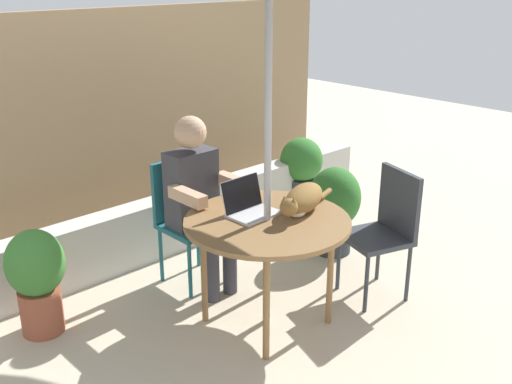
{
  "coord_description": "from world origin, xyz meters",
  "views": [
    {
      "loc": [
        -2.39,
        -2.41,
        2.16
      ],
      "look_at": [
        0.0,
        0.1,
        0.87
      ],
      "focal_mm": 42.54,
      "sensor_mm": 36.0,
      "label": 1
    }
  ],
  "objects_px": {
    "cat": "(302,200)",
    "person_seated": "(198,194)",
    "chair_occupied": "(185,211)",
    "chair_empty": "(386,224)",
    "patio_table": "(267,228)",
    "potted_plant_near_fence": "(301,169)",
    "potted_plant_corner": "(334,206)",
    "potted_plant_by_chair": "(37,276)",
    "laptop": "(247,204)"
  },
  "relations": [
    {
      "from": "chair_occupied",
      "to": "person_seated",
      "type": "xyz_separation_m",
      "value": [
        0.0,
        -0.16,
        0.17
      ]
    },
    {
      "from": "patio_table",
      "to": "person_seated",
      "type": "xyz_separation_m",
      "value": [
        0.0,
        0.68,
        0.04
      ]
    },
    {
      "from": "person_seated",
      "to": "potted_plant_corner",
      "type": "bearing_deg",
      "value": -15.33
    },
    {
      "from": "patio_table",
      "to": "person_seated",
      "type": "bearing_deg",
      "value": 90.0
    },
    {
      "from": "person_seated",
      "to": "potted_plant_by_chair",
      "type": "xyz_separation_m",
      "value": [
        -1.1,
        0.21,
        -0.31
      ]
    },
    {
      "from": "person_seated",
      "to": "laptop",
      "type": "bearing_deg",
      "value": -92.06
    },
    {
      "from": "chair_empty",
      "to": "potted_plant_corner",
      "type": "distance_m",
      "value": 0.72
    },
    {
      "from": "potted_plant_by_chair",
      "to": "person_seated",
      "type": "bearing_deg",
      "value": -11.05
    },
    {
      "from": "chair_occupied",
      "to": "potted_plant_near_fence",
      "type": "bearing_deg",
      "value": 13.1
    },
    {
      "from": "person_seated",
      "to": "potted_plant_by_chair",
      "type": "height_order",
      "value": "person_seated"
    },
    {
      "from": "chair_occupied",
      "to": "chair_empty",
      "type": "relative_size",
      "value": 1.0
    },
    {
      "from": "person_seated",
      "to": "potted_plant_near_fence",
      "type": "distance_m",
      "value": 1.76
    },
    {
      "from": "chair_occupied",
      "to": "cat",
      "type": "xyz_separation_m",
      "value": [
        0.24,
        -0.9,
        0.28
      ]
    },
    {
      "from": "chair_occupied",
      "to": "potted_plant_corner",
      "type": "distance_m",
      "value": 1.21
    },
    {
      "from": "patio_table",
      "to": "potted_plant_near_fence",
      "type": "height_order",
      "value": "patio_table"
    },
    {
      "from": "patio_table",
      "to": "person_seated",
      "type": "distance_m",
      "value": 0.68
    },
    {
      "from": "potted_plant_by_chair",
      "to": "cat",
      "type": "bearing_deg",
      "value": -35.71
    },
    {
      "from": "chair_empty",
      "to": "cat",
      "type": "xyz_separation_m",
      "value": [
        -0.61,
        0.22,
        0.28
      ]
    },
    {
      "from": "person_seated",
      "to": "cat",
      "type": "xyz_separation_m",
      "value": [
        0.24,
        -0.74,
        0.11
      ]
    },
    {
      "from": "laptop",
      "to": "potted_plant_by_chair",
      "type": "distance_m",
      "value": 1.36
    },
    {
      "from": "chair_empty",
      "to": "cat",
      "type": "relative_size",
      "value": 1.4
    },
    {
      "from": "cat",
      "to": "person_seated",
      "type": "bearing_deg",
      "value": 107.67
    },
    {
      "from": "person_seated",
      "to": "cat",
      "type": "relative_size",
      "value": 1.94
    },
    {
      "from": "chair_occupied",
      "to": "chair_empty",
      "type": "height_order",
      "value": "same"
    },
    {
      "from": "patio_table",
      "to": "potted_plant_corner",
      "type": "xyz_separation_m",
      "value": [
        1.11,
        0.37,
        -0.26
      ]
    },
    {
      "from": "person_seated",
      "to": "potted_plant_by_chair",
      "type": "bearing_deg",
      "value": 168.95
    },
    {
      "from": "chair_occupied",
      "to": "laptop",
      "type": "distance_m",
      "value": 0.72
    },
    {
      "from": "chair_occupied",
      "to": "chair_empty",
      "type": "bearing_deg",
      "value": -52.75
    },
    {
      "from": "patio_table",
      "to": "potted_plant_near_fence",
      "type": "xyz_separation_m",
      "value": [
        1.65,
        1.22,
        -0.28
      ]
    },
    {
      "from": "person_seated",
      "to": "laptop",
      "type": "xyz_separation_m",
      "value": [
        -0.02,
        -0.52,
        0.09
      ]
    },
    {
      "from": "potted_plant_near_fence",
      "to": "potted_plant_corner",
      "type": "xyz_separation_m",
      "value": [
        -0.54,
        -0.84,
        0.02
      ]
    },
    {
      "from": "potted_plant_near_fence",
      "to": "potted_plant_by_chair",
      "type": "bearing_deg",
      "value": -173.21
    },
    {
      "from": "potted_plant_corner",
      "to": "chair_occupied",
      "type": "bearing_deg",
      "value": 157.41
    },
    {
      "from": "laptop",
      "to": "person_seated",
      "type": "bearing_deg",
      "value": 87.94
    },
    {
      "from": "chair_occupied",
      "to": "potted_plant_by_chair",
      "type": "xyz_separation_m",
      "value": [
        -1.1,
        0.06,
        -0.14
      ]
    },
    {
      "from": "cat",
      "to": "potted_plant_near_fence",
      "type": "distance_m",
      "value": 1.95
    },
    {
      "from": "laptop",
      "to": "potted_plant_near_fence",
      "type": "distance_m",
      "value": 2.01
    },
    {
      "from": "patio_table",
      "to": "chair_empty",
      "type": "bearing_deg",
      "value": -18.59
    },
    {
      "from": "chair_empty",
      "to": "laptop",
      "type": "distance_m",
      "value": 1.01
    },
    {
      "from": "chair_empty",
      "to": "person_seated",
      "type": "distance_m",
      "value": 1.3
    },
    {
      "from": "person_seated",
      "to": "potted_plant_near_fence",
      "type": "height_order",
      "value": "person_seated"
    },
    {
      "from": "chair_occupied",
      "to": "potted_plant_near_fence",
      "type": "height_order",
      "value": "chair_occupied"
    },
    {
      "from": "chair_empty",
      "to": "person_seated",
      "type": "relative_size",
      "value": 0.72
    },
    {
      "from": "potted_plant_corner",
      "to": "chair_empty",
      "type": "bearing_deg",
      "value": -111.37
    },
    {
      "from": "patio_table",
      "to": "chair_empty",
      "type": "distance_m",
      "value": 0.91
    },
    {
      "from": "potted_plant_near_fence",
      "to": "potted_plant_by_chair",
      "type": "xyz_separation_m",
      "value": [
        -2.74,
        -0.33,
        0.01
      ]
    },
    {
      "from": "person_seated",
      "to": "laptop",
      "type": "relative_size",
      "value": 4.04
    },
    {
      "from": "chair_empty",
      "to": "potted_plant_by_chair",
      "type": "xyz_separation_m",
      "value": [
        -1.95,
        1.18,
        -0.14
      ]
    },
    {
      "from": "chair_empty",
      "to": "laptop",
      "type": "relative_size",
      "value": 2.92
    },
    {
      "from": "laptop",
      "to": "cat",
      "type": "xyz_separation_m",
      "value": [
        0.26,
        -0.23,
        0.02
      ]
    }
  ]
}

